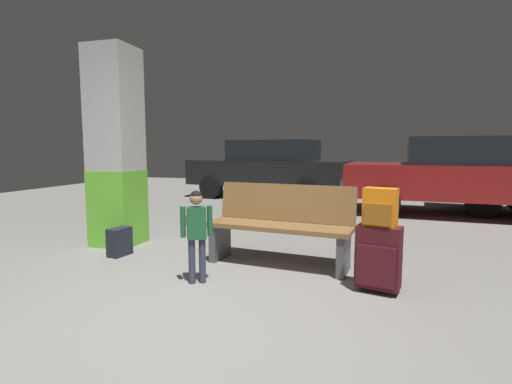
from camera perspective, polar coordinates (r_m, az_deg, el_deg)
ground_plane at (r=6.69m, az=4.67°, el=-5.13°), size 18.00×18.00×0.10m
structural_pillar at (r=5.46m, az=-20.02°, el=6.06°), size 0.57×0.57×2.60m
bench at (r=4.30m, az=3.60°, el=-4.92°), size 1.65×0.72×0.89m
suitcase at (r=3.66m, az=17.65°, el=-9.20°), size 0.42×0.31×0.60m
backpack_bright at (r=3.57m, az=17.89°, el=-2.22°), size 0.31×0.25×0.34m
child at (r=3.71m, az=-8.82°, el=-5.09°), size 0.27×0.18×0.90m
backpack_dark_floor at (r=4.97m, az=-19.60°, el=-6.98°), size 0.23×0.30×0.34m
parked_car_far at (r=10.17m, az=2.13°, el=3.68°), size 4.29×2.23×1.51m
parked_car_near at (r=8.37m, az=27.92°, el=2.36°), size 4.22×2.03×1.51m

